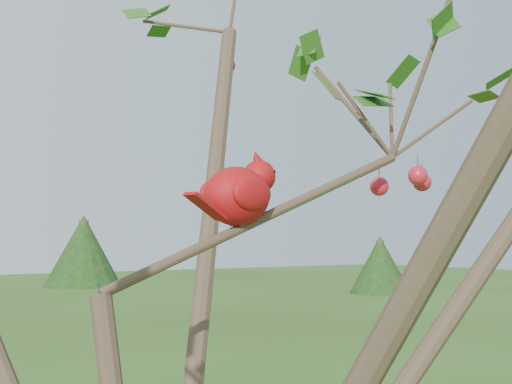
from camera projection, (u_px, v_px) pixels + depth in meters
crabapple_tree at (183, 182)px, 1.06m from camera, size 2.35×2.05×2.95m
cardinal at (240, 193)px, 1.25m from camera, size 0.22×0.13×0.15m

